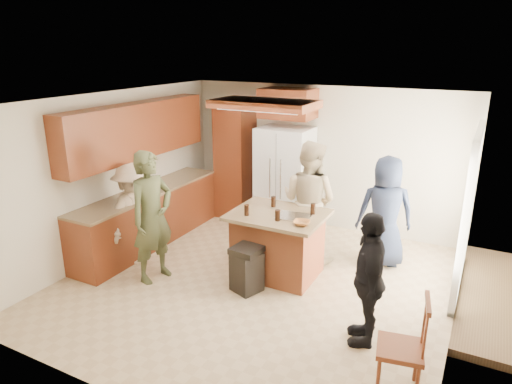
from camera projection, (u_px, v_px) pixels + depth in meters
The scene contains 12 objects.
person_front_left at pixel (152, 217), 6.20m from camera, with size 0.67×0.49×1.84m, color #3B3F25.
person_behind_left at pixel (309, 201), 6.83m from camera, with size 0.89×0.55×1.84m, color tan.
person_behind_right at pixel (385, 212), 6.63m from camera, with size 0.81×0.53×1.66m, color black.
person_side_right at pixel (368, 279), 4.87m from camera, with size 0.89×0.46×1.52m, color black.
person_counter at pixel (134, 214), 6.76m from camera, with size 0.99×0.46×1.52m, color tan.
left_cabinetry at pixel (145, 188), 7.34m from camera, with size 0.64×3.00×2.30m.
back_wall_units at pixel (248, 146), 8.33m from camera, with size 1.80×0.60×2.45m.
refrigerator at pixel (284, 178), 8.07m from camera, with size 0.90×0.76×1.80m.
kitchen_island at pixel (278, 243), 6.44m from camera, with size 1.28×1.03×0.93m.
island_items at pixel (290, 216), 6.11m from camera, with size 0.96×0.63×0.15m.
trash_bin at pixel (247, 269), 6.05m from camera, with size 0.44×0.44×0.63m.
spindle_chair at pixel (402, 349), 4.24m from camera, with size 0.49×0.49×0.99m.
Camera 1 is at (2.58, -4.99, 3.15)m, focal length 32.00 mm.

